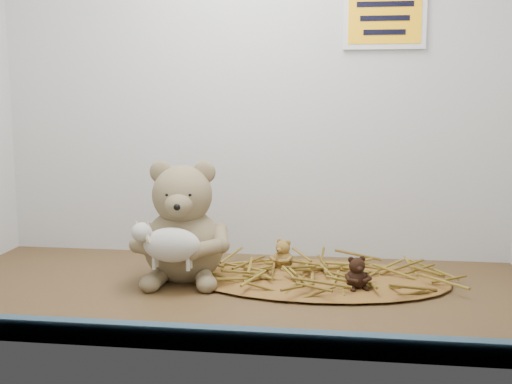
# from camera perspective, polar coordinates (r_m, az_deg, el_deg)

# --- Properties ---
(alcove_shell) EXTENTS (1.20, 0.60, 0.90)m
(alcove_shell) POSITION_cam_1_polar(r_m,az_deg,el_deg) (1.31, -1.75, 11.60)
(alcove_shell) COLOR #483219
(alcove_shell) RESTS_ON ground
(front_rail) EXTENTS (1.19, 0.02, 0.04)m
(front_rail) POSITION_cam_1_polar(r_m,az_deg,el_deg) (1.00, -5.32, -12.74)
(front_rail) COLOR #334F62
(front_rail) RESTS_ON shelf_floor
(straw_bed) EXTENTS (0.54, 0.32, 0.01)m
(straw_bed) POSITION_cam_1_polar(r_m,az_deg,el_deg) (1.35, 5.50, -7.69)
(straw_bed) COLOR brown
(straw_bed) RESTS_ON shelf_floor
(main_teddy) EXTENTS (0.22, 0.23, 0.25)m
(main_teddy) POSITION_cam_1_polar(r_m,az_deg,el_deg) (1.33, -6.50, -2.57)
(main_teddy) COLOR olive
(main_teddy) RESTS_ON shelf_floor
(toy_lamb) EXTENTS (0.15, 0.09, 0.09)m
(toy_lamb) POSITION_cam_1_polar(r_m,az_deg,el_deg) (1.25, -7.49, -4.70)
(toy_lamb) COLOR silver
(toy_lamb) RESTS_ON main_teddy
(mini_teddy_tan) EXTENTS (0.07, 0.07, 0.06)m
(mini_teddy_tan) POSITION_cam_1_polar(r_m,az_deg,el_deg) (1.40, 2.44, -5.40)
(mini_teddy_tan) COLOR olive
(mini_teddy_tan) RESTS_ON straw_bed
(mini_teddy_brown) EXTENTS (0.07, 0.07, 0.06)m
(mini_teddy_brown) POSITION_cam_1_polar(r_m,az_deg,el_deg) (1.27, 8.94, -6.96)
(mini_teddy_brown) COLOR black
(mini_teddy_brown) RESTS_ON straw_bed
(wall_sign) EXTENTS (0.16, 0.01, 0.11)m
(wall_sign) POSITION_cam_1_polar(r_m,az_deg,el_deg) (1.50, 11.37, 14.89)
(wall_sign) COLOR #FFAB0D
(wall_sign) RESTS_ON back_wall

